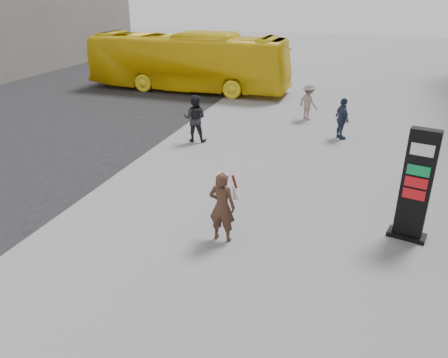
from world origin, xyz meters
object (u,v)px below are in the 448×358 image
(woman, at_px, (222,206))
(pedestrian_a, at_px, (195,118))
(pedestrian_c, at_px, (342,119))
(pedestrian_b, at_px, (308,102))
(info_pylon, at_px, (416,186))
(bus, at_px, (187,62))

(woman, bearing_deg, pedestrian_a, -61.20)
(pedestrian_a, height_order, pedestrian_c, pedestrian_a)
(woman, relative_size, pedestrian_a, 0.96)
(pedestrian_b, height_order, pedestrian_c, pedestrian_c)
(info_pylon, height_order, bus, bus)
(woman, xyz_separation_m, pedestrian_c, (2.05, 8.55, -0.08))
(pedestrian_b, bearing_deg, pedestrian_a, 87.01)
(pedestrian_a, relative_size, pedestrian_b, 1.13)
(pedestrian_c, bearing_deg, woman, 135.53)
(pedestrian_b, bearing_deg, woman, 125.16)
(info_pylon, xyz_separation_m, pedestrian_c, (-2.13, 7.07, -0.54))
(bus, relative_size, pedestrian_c, 7.10)
(info_pylon, bearing_deg, pedestrian_c, 119.75)
(pedestrian_a, bearing_deg, bus, -74.38)
(bus, height_order, pedestrian_a, bus)
(pedestrian_b, bearing_deg, pedestrian_c, 162.72)
(bus, bearing_deg, info_pylon, -139.70)
(pedestrian_c, bearing_deg, bus, 24.48)
(pedestrian_a, bearing_deg, pedestrian_c, -167.74)
(woman, relative_size, pedestrian_c, 1.07)
(pedestrian_c, bearing_deg, info_pylon, 165.84)
(info_pylon, distance_m, bus, 17.42)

